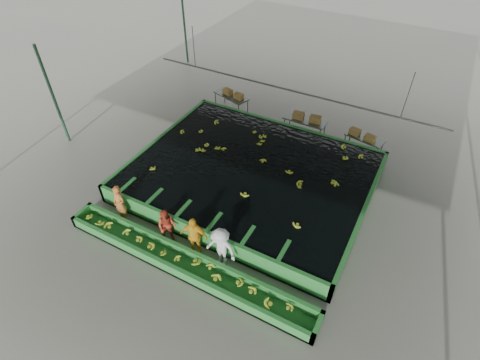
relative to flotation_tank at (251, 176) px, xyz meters
The scene contains 21 objects.
ground 1.57m from the flotation_tank, 90.00° to the right, with size 80.00×80.00×0.00m, color slate.
shed_roof 4.79m from the flotation_tank, 90.00° to the right, with size 20.00×22.00×0.04m, color #9599A1.
shed_posts 2.54m from the flotation_tank, 90.00° to the right, with size 20.00×22.00×5.00m, color #255133, non-canonical shape.
flotation_tank is the anchor object (origin of this frame).
tank_water 0.40m from the flotation_tank, 90.00° to the right, with size 9.70×7.70×0.00m, color black.
sorting_trough 5.10m from the flotation_tank, 90.00° to the right, with size 10.00×1.00×0.50m, color #2B8033, non-canonical shape.
cableway_rail 4.33m from the flotation_tank, 90.00° to the left, with size 0.08×0.08×14.00m, color #59605B.
rail_hanger_left 7.06m from the flotation_tank, 145.01° to the left, with size 0.04×0.04×2.00m, color #59605B.
rail_hanger_right 7.06m from the flotation_tank, 34.99° to the left, with size 0.04×0.04×2.00m, color #59605B.
worker_a 5.60m from the flotation_tank, 129.68° to the right, with size 0.61×0.40×1.67m, color #C46F2D.
worker_b 4.50m from the flotation_tank, 106.74° to the right, with size 0.73×0.57×1.50m, color #C23C25.
worker_c 4.32m from the flotation_tank, 91.16° to the right, with size 1.02×0.43×1.75m, color yellow.
worker_d 4.44m from the flotation_tank, 76.46° to the right, with size 1.13×0.65×1.75m, color silver.
packing_table_left 6.36m from the flotation_tank, 127.26° to the left, with size 2.05×0.82×0.93m, color #59605B, non-canonical shape.
packing_table_mid 4.71m from the flotation_tank, 81.68° to the left, with size 2.15×0.86×0.98m, color #59605B, non-canonical shape.
packing_table_right 6.01m from the flotation_tank, 51.88° to the left, with size 1.84×0.74×0.84m, color #59605B, non-canonical shape.
box_stack_left 6.28m from the flotation_tank, 126.45° to the left, with size 1.30×0.36×0.28m, color olive, non-canonical shape.
box_stack_mid 4.72m from the flotation_tank, 80.69° to the left, with size 1.42×0.39×0.31m, color olive, non-canonical shape.
box_stack_right 5.88m from the flotation_tank, 52.42° to the left, with size 1.30×0.36×0.28m, color olive, non-canonical shape.
floating_bananas 0.89m from the flotation_tank, 90.00° to the left, with size 9.32×6.36×0.13m, color #AEC72D, non-canonical shape.
trough_bananas 5.10m from the flotation_tank, 90.00° to the right, with size 8.49×0.57×0.11m, color #AEC72D, non-canonical shape.
Camera 1 is at (5.49, -9.60, 11.24)m, focal length 28.00 mm.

